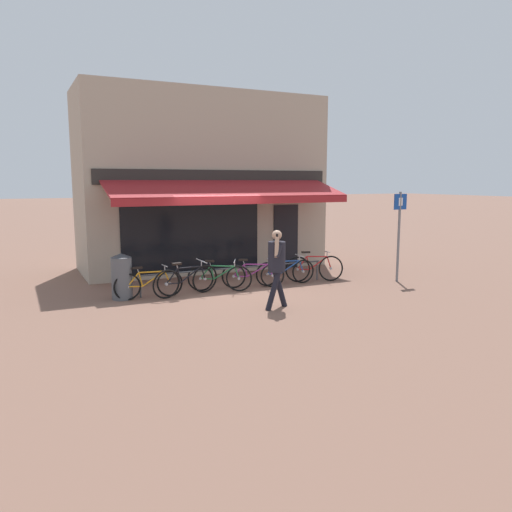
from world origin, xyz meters
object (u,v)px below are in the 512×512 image
object	(u,v)px
bicycle_purple	(253,275)
parking_sign	(399,227)
bicycle_orange	(149,284)
bicycle_red	(314,268)
litter_bin	(122,276)
bicycle_green	(219,277)
pedestrian_adult	(277,261)
bicycle_black	(186,280)
bicycle_blue	(285,272)

from	to	relation	value
bicycle_purple	parking_sign	bearing A→B (deg)	5.43
bicycle_orange	bicycle_red	world-z (taller)	bicycle_red
parking_sign	litter_bin	bearing A→B (deg)	170.58
bicycle_orange	bicycle_green	world-z (taller)	bicycle_green
bicycle_purple	litter_bin	distance (m)	3.47
bicycle_red	bicycle_orange	bearing A→B (deg)	-162.59
bicycle_green	litter_bin	xyz separation A→B (m)	(-2.47, 0.24, 0.20)
bicycle_green	litter_bin	bearing A→B (deg)	-157.98
bicycle_red	pedestrian_adult	world-z (taller)	pedestrian_adult
bicycle_green	bicycle_orange	bearing A→B (deg)	-153.50
bicycle_orange	bicycle_black	xyz separation A→B (m)	(0.91, -0.14, 0.03)
bicycle_orange	bicycle_purple	xyz separation A→B (m)	(2.85, -0.01, -0.01)
bicycle_blue	parking_sign	xyz separation A→B (m)	(3.13, -1.01, 1.20)
bicycle_blue	bicycle_red	world-z (taller)	bicycle_red
bicycle_blue	pedestrian_adult	world-z (taller)	pedestrian_adult
pedestrian_adult	litter_bin	world-z (taller)	pedestrian_adult
pedestrian_adult	bicycle_green	bearing A→B (deg)	-70.82
bicycle_blue	bicycle_red	size ratio (longest dim) A/B	1.07
bicycle_orange	litter_bin	size ratio (longest dim) A/B	1.52
bicycle_green	bicycle_blue	xyz separation A→B (m)	(1.97, -0.01, -0.01)
litter_bin	parking_sign	world-z (taller)	parking_sign
bicycle_orange	pedestrian_adult	size ratio (longest dim) A/B	0.95
bicycle_orange	parking_sign	xyz separation A→B (m)	(6.96, -1.05, 1.21)
pedestrian_adult	parking_sign	xyz separation A→B (m)	(4.59, 1.19, 0.47)
pedestrian_adult	litter_bin	size ratio (longest dim) A/B	1.59
bicycle_black	pedestrian_adult	size ratio (longest dim) A/B	1.02
bicycle_black	bicycle_red	distance (m)	3.90
bicycle_orange	parking_sign	size ratio (longest dim) A/B	0.67
bicycle_green	parking_sign	world-z (taller)	parking_sign
bicycle_black	bicycle_purple	xyz separation A→B (m)	(1.93, 0.14, -0.04)
bicycle_green	bicycle_blue	size ratio (longest dim) A/B	0.86
pedestrian_adult	litter_bin	bearing A→B (deg)	-33.27
bicycle_purple	parking_sign	size ratio (longest dim) A/B	0.64
bicycle_red	litter_bin	size ratio (longest dim) A/B	1.47
pedestrian_adult	litter_bin	distance (m)	3.89
bicycle_orange	bicycle_black	bearing A→B (deg)	-7.76
litter_bin	parking_sign	size ratio (longest dim) A/B	0.44
bicycle_blue	parking_sign	world-z (taller)	parking_sign
bicycle_black	bicycle_red	world-z (taller)	bicycle_black
bicycle_blue	litter_bin	size ratio (longest dim) A/B	1.57
bicycle_green	bicycle_red	xyz separation A→B (m)	(2.95, 0.04, 0.02)
bicycle_blue	litter_bin	world-z (taller)	litter_bin
bicycle_black	bicycle_blue	distance (m)	2.92
bicycle_purple	bicycle_blue	distance (m)	0.98
pedestrian_adult	parking_sign	size ratio (longest dim) A/B	0.70
bicycle_orange	bicycle_black	distance (m)	0.92
bicycle_black	litter_bin	distance (m)	1.57
bicycle_red	litter_bin	bearing A→B (deg)	-164.76
bicycle_blue	pedestrian_adult	distance (m)	2.74
bicycle_red	pedestrian_adult	bearing A→B (deg)	-120.05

